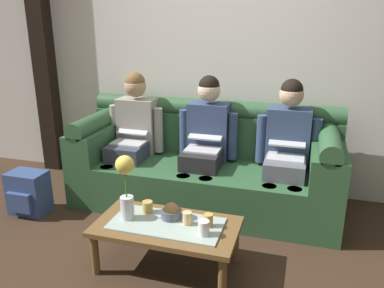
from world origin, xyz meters
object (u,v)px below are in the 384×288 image
object	(u,v)px
coffee_table	(167,229)
cup_near_right	(187,218)
snack_bowl	(171,212)
person_middle	(206,138)
cup_far_left	(204,228)
cup_near_left	(208,220)
backpack_left	(28,193)
person_right	(287,145)
couch	(206,167)
person_left	(133,131)
flower_vase	(126,183)
cup_far_center	(148,207)

from	to	relation	value
coffee_table	cup_near_right	xyz separation A→B (m)	(0.14, 0.03, 0.10)
snack_bowl	person_middle	bearing A→B (deg)	90.59
cup_far_left	cup_near_right	bearing A→B (deg)	145.25
cup_near_left	cup_near_right	distance (m)	0.15
backpack_left	cup_far_left	bearing A→B (deg)	-15.09
person_right	cup_near_right	world-z (taller)	person_right
couch	person_left	distance (m)	0.79
person_middle	backpack_left	bearing A→B (deg)	-155.84
flower_vase	snack_bowl	xyz separation A→B (m)	(0.30, 0.09, -0.23)
person_right	cup_near_left	xyz separation A→B (m)	(-0.44, -1.03, -0.26)
cup_far_center	backpack_left	bearing A→B (deg)	167.09
cup_near_left	cup_far_left	xyz separation A→B (m)	(-0.00, -0.11, 0.01)
person_right	cup_near_left	distance (m)	1.15
flower_vase	cup_near_right	world-z (taller)	flower_vase
snack_bowl	couch	bearing A→B (deg)	90.59
flower_vase	cup_near_right	xyz separation A→B (m)	(0.43, 0.04, -0.23)
cup_near_left	cup_near_right	size ratio (longest dim) A/B	1.00
person_middle	cup_near_right	distance (m)	1.09
couch	snack_bowl	xyz separation A→B (m)	(0.01, -1.00, 0.03)
flower_vase	backpack_left	distance (m)	1.35
flower_vase	cup_near_right	bearing A→B (deg)	5.76
person_right	coffee_table	xyz separation A→B (m)	(-0.73, -1.08, -0.36)
cup_far_left	person_middle	bearing A→B (deg)	104.12
cup_far_left	backpack_left	bearing A→B (deg)	164.91
coffee_table	snack_bowl	distance (m)	0.12
cup_near_right	cup_near_left	bearing A→B (deg)	5.48
coffee_table	cup_far_center	bearing A→B (deg)	150.16
person_right	cup_near_right	distance (m)	1.23
couch	person_left	size ratio (longest dim) A/B	1.99
couch	person_middle	distance (m)	0.29
cup_far_center	backpack_left	size ratio (longest dim) A/B	0.22
cup_far_center	person_left	bearing A→B (deg)	119.53
flower_vase	cup_near_left	world-z (taller)	flower_vase
cup_far_left	backpack_left	distance (m)	1.86
coffee_table	cup_far_center	distance (m)	0.23
snack_bowl	cup_near_right	size ratio (longest dim) A/B	1.61
couch	cup_far_left	distance (m)	1.19
snack_bowl	person_right	bearing A→B (deg)	54.03
person_right	cup_near_left	size ratio (longest dim) A/B	13.46
cup_near_left	cup_far_center	distance (m)	0.48
flower_vase	cup_far_center	distance (m)	0.28
person_left	cup_far_center	xyz separation A→B (m)	(0.55, -0.97, -0.26)
person_left	cup_near_left	distance (m)	1.48
snack_bowl	person_left	bearing A→B (deg)	126.73
person_left	couch	bearing A→B (deg)	0.35
cup_near_right	person_middle	bearing A→B (deg)	97.82
snack_bowl	cup_near_right	world-z (taller)	snack_bowl
person_right	flower_vase	xyz separation A→B (m)	(-1.02, -1.09, -0.03)
cup_near_right	person_left	bearing A→B (deg)	129.94
couch	cup_far_center	world-z (taller)	couch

